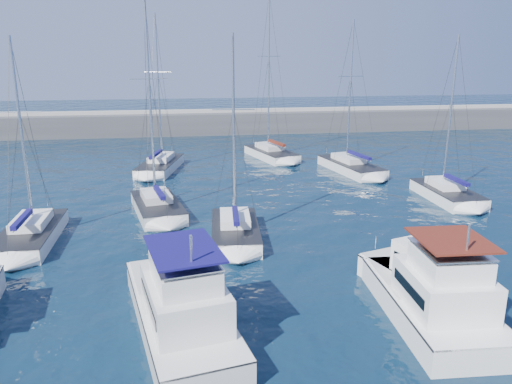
{
  "coord_description": "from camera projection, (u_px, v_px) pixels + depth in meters",
  "views": [
    {
      "loc": [
        -5.59,
        -22.1,
        11.57
      ],
      "look_at": [
        -1.06,
        8.05,
        3.0
      ],
      "focal_mm": 35.0,
      "sensor_mm": 36.0,
      "label": 1
    }
  ],
  "objects": [
    {
      "name": "sailboat_mid_c",
      "position": [
        235.0,
        231.0,
        31.94
      ],
      "size": [
        3.45,
        7.25,
        13.03
      ],
      "rotation": [
        0.0,
        0.0,
        -0.07
      ],
      "color": "white",
      "rests_on": "ground"
    },
    {
      "name": "breakwater",
      "position": [
        219.0,
        125.0,
        74.19
      ],
      "size": [
        160.0,
        6.0,
        4.45
      ],
      "color": "#424244",
      "rests_on": "ground"
    },
    {
      "name": "sailboat_back_a",
      "position": [
        160.0,
        165.0,
        50.48
      ],
      "size": [
        4.89,
        8.9,
        15.54
      ],
      "rotation": [
        0.0,
        0.0,
        -0.23
      ],
      "color": "white",
      "rests_on": "ground"
    },
    {
      "name": "sailboat_mid_b",
      "position": [
        157.0,
        206.0,
        36.94
      ],
      "size": [
        4.48,
        7.8,
        15.66
      ],
      "rotation": [
        0.0,
        0.0,
        0.2
      ],
      "color": "silver",
      "rests_on": "ground"
    },
    {
      "name": "ground",
      "position": [
        301.0,
        292.0,
        24.97
      ],
      "size": [
        220.0,
        220.0,
        0.0
      ],
      "primitive_type": "plane",
      "color": "black",
      "rests_on": "ground"
    },
    {
      "name": "motor_yacht_port_inner",
      "position": [
        182.0,
        309.0,
        20.98
      ],
      "size": [
        5.38,
        10.65,
        4.69
      ],
      "rotation": [
        0.0,
        0.0,
        0.2
      ],
      "color": "silver",
      "rests_on": "ground"
    },
    {
      "name": "sailboat_back_b",
      "position": [
        271.0,
        153.0,
        56.34
      ],
      "size": [
        5.3,
        8.71,
        17.96
      ],
      "rotation": [
        0.0,
        0.0,
        0.28
      ],
      "color": "silver",
      "rests_on": "ground"
    },
    {
      "name": "sailboat_mid_e",
      "position": [
        447.0,
        193.0,
        40.45
      ],
      "size": [
        3.08,
        7.26,
        13.21
      ],
      "rotation": [
        0.0,
        0.0,
        0.0
      ],
      "color": "white",
      "rests_on": "ground"
    },
    {
      "name": "motor_yacht_stbd_inner",
      "position": [
        435.0,
        300.0,
        21.8
      ],
      "size": [
        4.15,
        8.65,
        4.69
      ],
      "rotation": [
        0.0,
        0.0,
        -0.05
      ],
      "color": "white",
      "rests_on": "ground"
    },
    {
      "name": "sailboat_back_c",
      "position": [
        351.0,
        166.0,
        50.0
      ],
      "size": [
        4.72,
        9.24,
        14.91
      ],
      "rotation": [
        0.0,
        0.0,
        0.2
      ],
      "color": "silver",
      "rests_on": "ground"
    },
    {
      "name": "sailboat_mid_a",
      "position": [
        31.0,
        234.0,
        31.4
      ],
      "size": [
        3.1,
        7.76,
        12.87
      ],
      "rotation": [
        0.0,
        0.0,
        0.01
      ],
      "color": "white",
      "rests_on": "ground"
    },
    {
      "name": "motor_yacht_stbd_outer",
      "position": [
        419.0,
        277.0,
        24.46
      ],
      "size": [
        4.31,
        6.31,
        3.2
      ],
      "rotation": [
        0.0,
        0.0,
        0.3
      ],
      "color": "white",
      "rests_on": "ground"
    }
  ]
}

